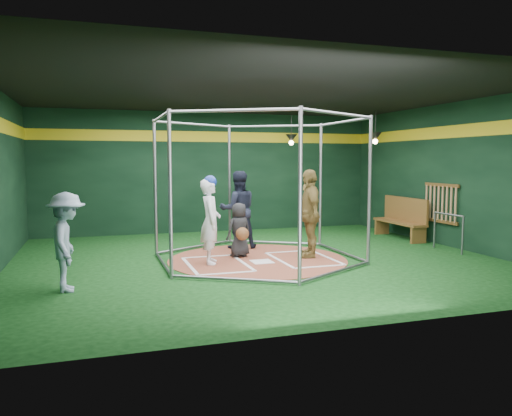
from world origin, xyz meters
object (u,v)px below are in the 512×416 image
object	(u,v)px
umpire	(238,210)
dugout_bench	(402,218)
batter_figure	(210,220)
visitor_leopard	(309,213)

from	to	relation	value
umpire	dugout_bench	world-z (taller)	umpire
dugout_bench	batter_figure	bearing A→B (deg)	-163.36
batter_figure	umpire	size ratio (longest dim) A/B	0.97
batter_figure	visitor_leopard	world-z (taller)	visitor_leopard
visitor_leopard	umpire	bearing A→B (deg)	-132.33
umpire	dugout_bench	xyz separation A→B (m)	(4.65, 0.13, -0.37)
visitor_leopard	dugout_bench	distance (m)	3.86
batter_figure	dugout_bench	bearing A→B (deg)	16.64
umpire	dugout_bench	distance (m)	4.66
batter_figure	dugout_bench	world-z (taller)	batter_figure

